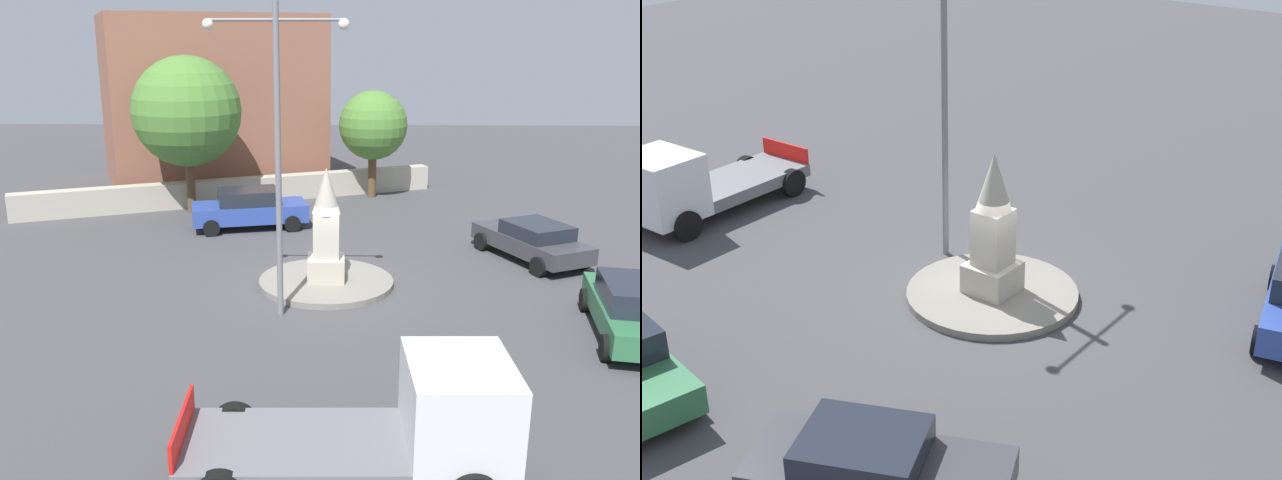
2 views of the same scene
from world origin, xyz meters
TOP-DOWN VIEW (x-y plane):
  - ground_plane at (0.00, 0.00)m, footprint 80.00×80.00m
  - traffic_island at (0.00, 0.00)m, footprint 4.12×4.12m
  - monument at (0.00, 0.00)m, footprint 1.11×1.11m
  - streetlamp at (-1.20, -2.37)m, footprint 3.59×0.28m
  - car_dark_grey_far_side at (6.95, 2.63)m, footprint 3.41×4.68m
  - truck_white_parked_left at (1.40, -9.55)m, footprint 5.56×2.46m

SIDE VIEW (x-z plane):
  - ground_plane at x=0.00m, z-range 0.00..0.00m
  - traffic_island at x=0.00m, z-range 0.00..0.19m
  - car_dark_grey_far_side at x=6.95m, z-range 0.04..1.38m
  - truck_white_parked_left at x=1.40m, z-range -0.06..2.14m
  - monument at x=0.00m, z-range 0.02..3.50m
  - streetlamp at x=-1.20m, z-range 0.85..8.99m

